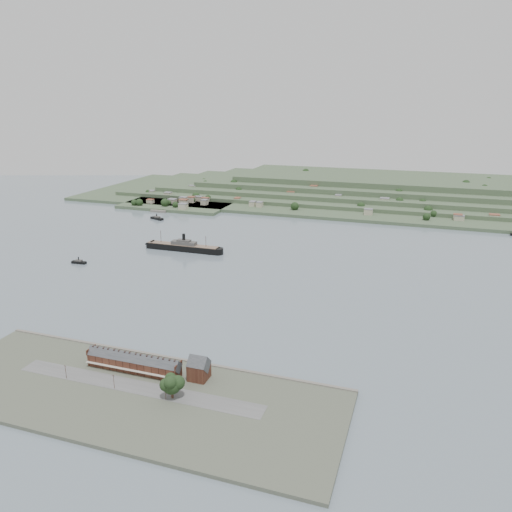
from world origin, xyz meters
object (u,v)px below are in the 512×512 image
(terrace_row, at_px, (134,363))
(gabled_building, at_px, (199,368))
(fig_tree, at_px, (172,384))
(steamship, at_px, (181,247))
(tugboat, at_px, (79,262))

(terrace_row, relative_size, gabled_building, 3.95)
(fig_tree, bearing_deg, terrace_row, 152.38)
(gabled_building, xyz_separation_m, steamship, (-121.96, 217.12, -4.31))
(terrace_row, distance_m, tugboat, 217.07)
(terrace_row, height_order, gabled_building, gabled_building)
(gabled_building, distance_m, steamship, 249.06)
(terrace_row, bearing_deg, gabled_building, 6.12)
(gabled_building, bearing_deg, steamship, 119.32)
(tugboat, distance_m, fig_tree, 252.80)
(steamship, distance_m, tugboat, 98.01)
(gabled_building, xyz_separation_m, fig_tree, (-4.68, -21.19, 1.96))
(gabled_building, height_order, steamship, steamship)
(steamship, height_order, fig_tree, steamship)
(gabled_building, relative_size, fig_tree, 1.06)
(gabled_building, relative_size, tugboat, 0.98)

